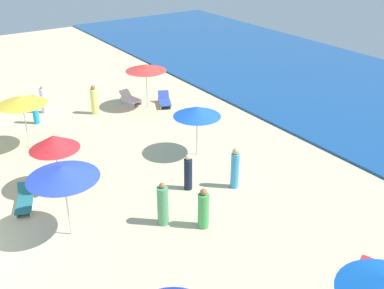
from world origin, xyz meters
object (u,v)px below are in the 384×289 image
Objects in this scene: beachgoer_2 at (94,101)px; beachgoer_3 at (188,173)px; lounge_chair_7_0 at (130,99)px; beachgoer_6 at (203,210)px; beachgoer_0 at (235,169)px; umbrella_3 at (21,100)px; umbrella_1 at (197,111)px; umbrella_6 at (54,142)px; beachgoer_4 at (44,100)px; lounge_chair_7_1 at (164,101)px; umbrella_7 at (146,68)px; umbrella_5 at (62,172)px; beachgoer_1 at (163,205)px; beachgoer_5 at (35,110)px; lounge_chair_6_0 at (25,201)px; cooler_box_0 at (366,265)px.

beachgoer_2 is 9.20m from beachgoer_3.
beachgoer_6 is at bearing -116.31° from lounge_chair_7_0.
umbrella_3 is at bearing 142.03° from beachgoer_0.
umbrella_1 is 5.53m from beachgoer_6.
umbrella_3 is 1.08× the size of umbrella_6.
umbrella_3 is at bearing 33.20° from beachgoer_4.
beachgoer_6 reaches higher than lounge_chair_7_1.
umbrella_7 is 1.67× the size of lounge_chair_7_0.
lounge_chair_7_1 is 0.91× the size of beachgoer_0.
beachgoer_2 is 1.04× the size of beachgoer_4.
umbrella_5 is 1.73× the size of beachgoer_3.
umbrella_3 is 1.62× the size of lounge_chair_7_1.
beachgoer_0 reaches higher than beachgoer_1.
beachgoer_4 reaches higher than lounge_chair_7_1.
umbrella_7 is 1.59× the size of beachgoer_5.
beachgoer_5 reaches higher than beachgoer_3.
beachgoer_2 is at bearing 146.95° from umbrella_6.
lounge_chair_7_0 is 12.28m from beachgoer_6.
lounge_chair_6_0 is 5.26m from beachgoer_1.
umbrella_5 is 4.78m from beachgoer_6.
lounge_chair_7_0 is 2.99× the size of cooler_box_0.
beachgoer_0 reaches higher than lounge_chair_7_0.
umbrella_1 is at bearing 150.33° from beachgoer_2.
lounge_chair_7_1 is 0.97× the size of beachgoer_2.
umbrella_3 is 1.60× the size of lounge_chair_6_0.
umbrella_7 is 5.01× the size of cooler_box_0.
lounge_chair_7_1 is at bearing -104.41° from beachgoer_1.
lounge_chair_7_1 is at bearing 61.14° from cooler_box_0.
umbrella_3 is at bearing -78.99° from umbrella_7.
umbrella_1 is 0.93× the size of umbrella_7.
umbrella_1 is 6.27m from umbrella_7.
lounge_chair_7_1 is 3.90m from beachgoer_2.
beachgoer_3 is (-0.21, 4.85, -1.69)m from umbrella_5.
lounge_chair_7_0 is at bearing 133.66° from beachgoer_4.
beachgoer_2 is at bearing 57.66° from beachgoer_3.
beachgoer_6 reaches higher than beachgoer_3.
umbrella_6 is at bearing 115.19° from beachgoer_3.
umbrella_1 reaches higher than beachgoer_6.
umbrella_3 is 1.48× the size of beachgoer_0.
umbrella_5 is 1.11× the size of umbrella_6.
umbrella_5 is at bearing 107.86° from beachgoer_2.
lounge_chair_6_0 is (0.40, -1.47, -1.84)m from umbrella_6.
umbrella_7 is at bearing 98.80° from beachgoer_0.
umbrella_1 is at bearing 51.23° from umbrella_3.
beachgoer_2 reaches higher than beachgoer_6.
umbrella_1 is at bearing -53.74° from beachgoer_6.
lounge_chair_6_0 is at bearing 125.87° from beachgoer_3.
lounge_chair_7_0 is at bearing 136.32° from umbrella_6.
lounge_chair_6_0 is at bearing -74.93° from umbrella_6.
beachgoer_4 reaches higher than beachgoer_3.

